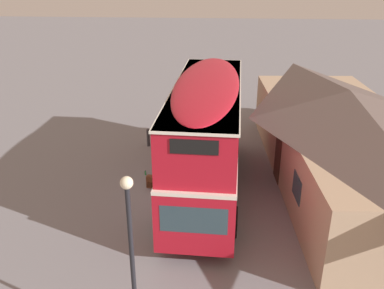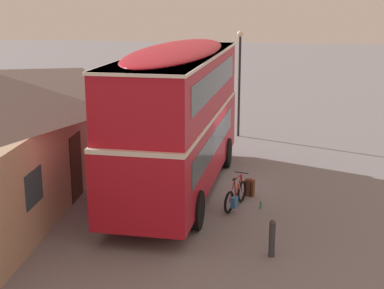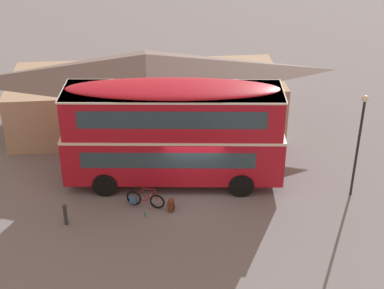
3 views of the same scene
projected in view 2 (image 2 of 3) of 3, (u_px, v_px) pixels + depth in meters
The scene contains 7 objects.
ground_plane at pixel (212, 184), 19.40m from camera, with size 120.00×120.00×0.00m, color slate.
double_decker_bus at pixel (178, 113), 18.05m from camera, with size 9.76×2.95×4.79m.
touring_bicycle at pixel (236, 197), 17.08m from camera, with size 1.68×0.65×0.99m.
backpack_on_ground at pixel (250, 187), 18.16m from camera, with size 0.32×0.34×0.59m.
water_bottle_green_metal at pixel (261, 206), 17.10m from camera, with size 0.07×0.07×0.22m.
street_lamp at pixel (239, 72), 25.22m from camera, with size 0.28×0.28×4.80m.
kerb_bollard at pixel (272, 238), 13.87m from camera, with size 0.16×0.16×0.97m.
Camera 2 is at (-18.28, -2.21, 6.30)m, focal length 52.56 mm.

